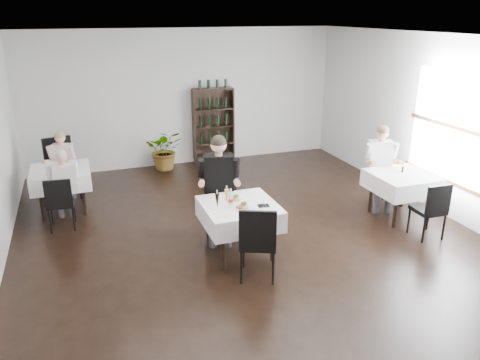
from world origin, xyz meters
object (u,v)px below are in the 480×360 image
Objects in this scene: main_table at (239,214)px; diner_main at (219,181)px; wine_shelf at (214,127)px; potted_tree at (165,150)px.

main_table is 0.67m from diner_main.
diner_main is at bearing -105.24° from wine_shelf.
wine_shelf is at bearing 74.76° from diner_main.
main_table is at bearing -101.78° from wine_shelf.
wine_shelf is 3.88m from diner_main.
potted_tree is at bearing 92.23° from diner_main.
diner_main is (-0.12, 0.57, 0.32)m from main_table.
diner_main is (0.14, -3.61, 0.49)m from potted_tree.
potted_tree is at bearing -173.42° from wine_shelf.
diner_main is at bearing 101.72° from main_table.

